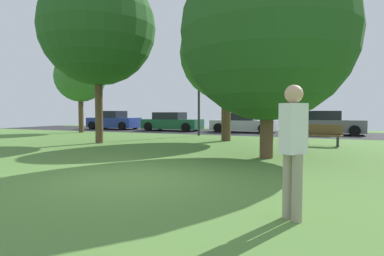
# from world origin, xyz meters

# --- Properties ---
(ground_plane) EXTENTS (44.00, 44.00, 0.00)m
(ground_plane) POSITION_xyz_m (0.00, 0.00, 0.00)
(ground_plane) COLOR #547F38
(road_strip) EXTENTS (44.00, 6.40, 0.01)m
(road_strip) POSITION_xyz_m (0.00, 16.00, 0.00)
(road_strip) COLOR #28282B
(road_strip) RESTS_ON ground_plane
(oak_tree_right) EXTENTS (3.44, 3.44, 5.54)m
(oak_tree_right) POSITION_xyz_m (-11.99, 11.62, 3.80)
(oak_tree_right) COLOR brown
(oak_tree_right) RESTS_ON ground_plane
(oak_tree_left) EXTENTS (5.35, 5.35, 6.50)m
(oak_tree_left) POSITION_xyz_m (2.04, 4.30, 3.82)
(oak_tree_left) COLOR brown
(oak_tree_left) RESTS_ON ground_plane
(maple_tree_far) EXTENTS (5.16, 5.16, 7.78)m
(maple_tree_far) POSITION_xyz_m (-5.87, 6.05, 5.19)
(maple_tree_far) COLOR brown
(maple_tree_far) RESTS_ON ground_plane
(maple_tree_near) EXTENTS (4.54, 4.54, 6.52)m
(maple_tree_near) POSITION_xyz_m (-0.93, 9.47, 4.23)
(maple_tree_near) COLOR brown
(maple_tree_near) RESTS_ON ground_plane
(person_catcher) EXTENTS (0.37, 0.39, 1.80)m
(person_catcher) POSITION_xyz_m (3.49, -1.46, 1.00)
(person_catcher) COLOR gray
(person_catcher) RESTS_ON ground_plane
(parked_car_blue) EXTENTS (4.18, 2.02, 1.48)m
(parked_car_blue) POSITION_xyz_m (-12.57, 15.94, 0.68)
(parked_car_blue) COLOR #233893
(parked_car_blue) RESTS_ON ground_plane
(parked_car_green) EXTENTS (4.40, 2.06, 1.38)m
(parked_car_green) POSITION_xyz_m (-7.24, 15.95, 0.63)
(parked_car_green) COLOR #195633
(parked_car_green) RESTS_ON ground_plane
(parked_car_silver) EXTENTS (4.38, 2.03, 1.35)m
(parked_car_silver) POSITION_xyz_m (-1.90, 16.33, 0.62)
(parked_car_silver) COLOR #B7B7BC
(parked_car_silver) RESTS_ON ground_plane
(parked_car_grey) EXTENTS (4.38, 2.01, 1.48)m
(parked_car_grey) POSITION_xyz_m (3.43, 16.14, 0.67)
(parked_car_grey) COLOR slate
(parked_car_grey) RESTS_ON ground_plane
(park_bench) EXTENTS (1.60, 0.45, 0.90)m
(park_bench) POSITION_xyz_m (3.49, 8.74, 0.46)
(park_bench) COLOR brown
(park_bench) RESTS_ON ground_plane
(street_lamp_post) EXTENTS (0.14, 0.14, 4.50)m
(street_lamp_post) POSITION_xyz_m (-3.50, 12.20, 2.25)
(street_lamp_post) COLOR #2D2D33
(street_lamp_post) RESTS_ON ground_plane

